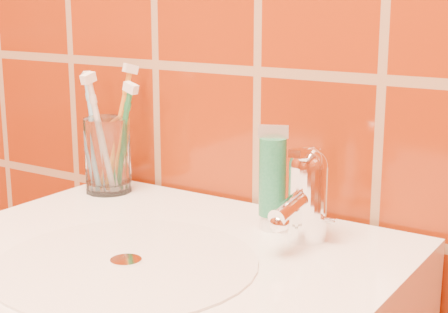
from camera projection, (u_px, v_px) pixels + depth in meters
The scene contains 7 objects.
glass_tumbler at pixel (107, 155), 1.05m from camera, with size 0.07×0.07×0.12m, color white.
toothpaste_tube at pixel (272, 181), 0.88m from camera, with size 0.04×0.03×0.14m.
faucet at pixel (306, 191), 0.84m from camera, with size 0.05×0.11×0.12m.
toothbrush_0 at pixel (101, 135), 1.02m from camera, with size 0.03×0.07×0.19m, color silver, non-canonical shape.
toothbrush_1 at pixel (118, 128), 1.06m from camera, with size 0.04×0.07×0.20m, color orange, non-canonical shape.
toothbrush_2 at pixel (94, 132), 1.07m from camera, with size 0.09×0.06×0.18m, color #6BA1BF, non-canonical shape.
toothbrush_3 at pixel (122, 138), 1.04m from camera, with size 0.07×0.03×0.18m, color #1F743C, non-canonical shape.
Camera 1 is at (0.49, 0.36, 1.15)m, focal length 55.00 mm.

